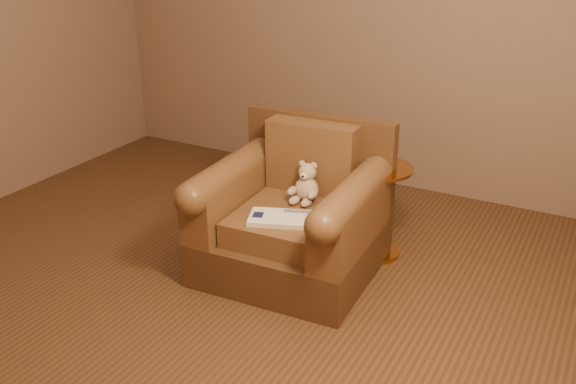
% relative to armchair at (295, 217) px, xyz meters
% --- Properties ---
extents(floor, '(4.00, 4.00, 0.00)m').
position_rel_armchair_xyz_m(floor, '(-0.36, -0.52, -0.32)').
color(floor, '#50311B').
rests_on(floor, ground).
extents(armchair, '(0.97, 0.93, 0.84)m').
position_rel_armchair_xyz_m(armchair, '(0.00, 0.00, 0.00)').
color(armchair, '#492D18').
rests_on(armchair, floor).
extents(teddy_bear, '(0.17, 0.19, 0.24)m').
position_rel_armchair_xyz_m(teddy_bear, '(0.03, 0.08, 0.17)').
color(teddy_bear, tan).
rests_on(teddy_bear, armchair).
extents(guidebook, '(0.39, 0.31, 0.03)m').
position_rel_armchair_xyz_m(guidebook, '(0.03, -0.22, 0.09)').
color(guidebook, beige).
rests_on(guidebook, armchair).
extents(side_table, '(0.40, 0.40, 0.56)m').
position_rel_armchair_xyz_m(side_table, '(0.35, 0.38, -0.02)').
color(side_table, '#BA7933').
rests_on(side_table, floor).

